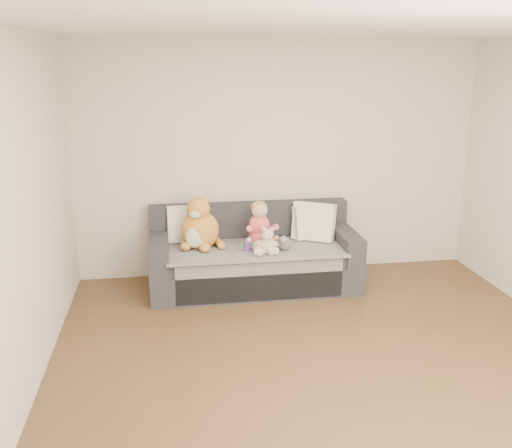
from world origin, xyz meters
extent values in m
plane|color=brown|center=(0.00, 0.00, 0.00)|extent=(5.00, 5.00, 0.00)
plane|color=white|center=(0.00, 0.00, 2.60)|extent=(5.00, 5.00, 0.00)
plane|color=silver|center=(0.00, 2.50, 1.30)|extent=(4.50, 0.00, 4.50)
plane|color=silver|center=(-2.25, 0.00, 1.30)|extent=(0.00, 5.00, 5.00)
cube|color=#26262B|center=(-0.35, 2.02, 0.15)|extent=(2.20, 0.90, 0.30)
cube|color=#26262B|center=(-0.35, 1.99, 0.38)|extent=(1.90, 0.80, 0.15)
cube|color=#26262B|center=(-0.35, 2.37, 0.65)|extent=(2.20, 0.20, 0.40)
cube|color=#26262B|center=(-1.35, 2.02, 0.45)|extent=(0.20, 0.90, 0.30)
cube|color=#26262B|center=(0.65, 2.02, 0.45)|extent=(0.20, 0.90, 0.30)
cube|color=gray|center=(-0.35, 1.97, 0.46)|extent=(1.85, 0.88, 0.02)
cube|color=gray|center=(-0.35, 1.58, 0.23)|extent=(1.70, 0.02, 0.41)
cube|color=white|center=(-1.03, 2.26, 0.67)|extent=(0.43, 0.20, 0.41)
cube|color=white|center=(0.32, 2.18, 0.66)|extent=(0.43, 0.26, 0.38)
cube|color=white|center=(0.33, 2.11, 0.68)|extent=(0.49, 0.40, 0.43)
ellipsoid|color=#DE4E51|center=(-0.29, 1.99, 0.56)|extent=(0.23, 0.19, 0.19)
ellipsoid|color=#DE4E51|center=(-0.29, 2.00, 0.70)|extent=(0.22, 0.19, 0.24)
ellipsoid|color=#DBAA8C|center=(-0.29, 1.98, 0.86)|extent=(0.17, 0.17, 0.17)
ellipsoid|color=tan|center=(-0.29, 2.01, 0.89)|extent=(0.17, 0.17, 0.14)
cylinder|color=#DE4E51|center=(-0.40, 1.92, 0.67)|extent=(0.12, 0.24, 0.15)
cylinder|color=#DE4E51|center=(-0.18, 1.93, 0.67)|extent=(0.14, 0.23, 0.15)
ellipsoid|color=#DBAA8C|center=(-0.43, 1.82, 0.60)|extent=(0.06, 0.06, 0.06)
ellipsoid|color=#DBAA8C|center=(-0.14, 1.84, 0.60)|extent=(0.06, 0.06, 0.06)
cylinder|color=#E5B2C6|center=(-0.35, 1.78, 0.51)|extent=(0.11, 0.30, 0.10)
cylinder|color=#E5B2C6|center=(-0.21, 1.79, 0.51)|extent=(0.15, 0.30, 0.10)
ellipsoid|color=#DBAA8C|center=(-0.36, 1.64, 0.51)|extent=(0.06, 0.09, 0.05)
ellipsoid|color=#DBAA8C|center=(-0.19, 1.65, 0.51)|extent=(0.06, 0.09, 0.05)
ellipsoid|color=#C2812B|center=(-0.92, 2.05, 0.65)|extent=(0.40, 0.34, 0.42)
ellipsoid|color=beige|center=(-0.97, 1.92, 0.62)|extent=(0.21, 0.09, 0.23)
ellipsoid|color=#C2812B|center=(-0.93, 2.02, 0.90)|extent=(0.24, 0.24, 0.24)
ellipsoid|color=beige|center=(-0.97, 1.92, 0.86)|extent=(0.12, 0.07, 0.08)
cone|color=#C2812B|center=(-0.98, 2.09, 1.01)|extent=(0.12, 0.12, 0.08)
cone|color=pink|center=(-0.99, 2.08, 1.01)|extent=(0.08, 0.08, 0.05)
cone|color=#C2812B|center=(-0.84, 2.03, 1.01)|extent=(0.12, 0.12, 0.08)
cone|color=pink|center=(-0.85, 2.02, 1.01)|extent=(0.08, 0.08, 0.05)
ellipsoid|color=#C2812B|center=(-1.08, 1.95, 0.52)|extent=(0.12, 0.14, 0.09)
ellipsoid|color=#C2812B|center=(-0.88, 1.86, 0.52)|extent=(0.12, 0.14, 0.09)
cylinder|color=#C2812B|center=(-0.72, 2.02, 0.52)|extent=(0.11, 0.28, 0.10)
ellipsoid|color=#CDBC8E|center=(-0.25, 1.73, 0.56)|extent=(0.18, 0.15, 0.18)
ellipsoid|color=#CDBC8E|center=(-0.25, 1.72, 0.68)|extent=(0.13, 0.13, 0.13)
ellipsoid|color=#CDBC8E|center=(-0.29, 1.75, 0.73)|extent=(0.05, 0.05, 0.05)
ellipsoid|color=#CDBC8E|center=(-0.21, 1.71, 0.73)|extent=(0.05, 0.05, 0.05)
ellipsoid|color=beige|center=(-0.27, 1.67, 0.66)|extent=(0.05, 0.05, 0.05)
ellipsoid|color=#CDBC8E|center=(-0.33, 1.74, 0.58)|extent=(0.07, 0.07, 0.07)
ellipsoid|color=#CDBC8E|center=(-0.18, 1.68, 0.58)|extent=(0.07, 0.07, 0.07)
ellipsoid|color=#CDBC8E|center=(-0.32, 1.70, 0.50)|extent=(0.07, 0.07, 0.07)
ellipsoid|color=#CDBC8E|center=(-0.22, 1.66, 0.50)|extent=(0.07, 0.07, 0.07)
ellipsoid|color=white|center=(-0.07, 1.84, 0.54)|extent=(0.15, 0.19, 0.14)
ellipsoid|color=white|center=(-0.08, 1.75, 0.60)|extent=(0.09, 0.09, 0.09)
ellipsoid|color=black|center=(-0.11, 1.77, 0.64)|extent=(0.03, 0.03, 0.03)
ellipsoid|color=black|center=(-0.05, 1.76, 0.64)|extent=(0.03, 0.03, 0.03)
cylinder|color=#643490|center=(-0.45, 1.85, 0.52)|extent=(0.08, 0.08, 0.09)
cone|color=#44B258|center=(-0.45, 1.85, 0.59)|extent=(0.07, 0.07, 0.04)
cylinder|color=#44B258|center=(-0.50, 1.85, 0.53)|extent=(0.02, 0.02, 0.07)
cylinder|color=#44B258|center=(-0.40, 1.85, 0.53)|extent=(0.02, 0.02, 0.07)
camera|label=1|loc=(-1.21, -3.69, 2.38)|focal=40.00mm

